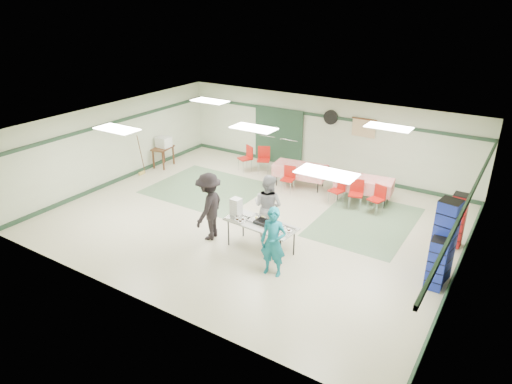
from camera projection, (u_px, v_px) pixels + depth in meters
The scene contains 42 objects.
floor at pixel (254, 218), 13.15m from camera, with size 11.00×11.00×0.00m, color #BFB89A.
ceiling at pixel (254, 127), 12.07m from camera, with size 11.00×11.00×0.00m, color white.
wall_back at pixel (322, 135), 16.09m from camera, with size 11.00×11.00×0.00m, color #B5BDA1.
wall_front at pixel (133, 244), 9.13m from camera, with size 11.00×11.00×0.00m, color #B5BDA1.
wall_left at pixel (116, 143), 15.30m from camera, with size 9.00×9.00×0.00m, color #B5BDA1.
wall_right at pixel (466, 224), 9.92m from camera, with size 9.00×9.00×0.00m, color #B5BDA1.
trim_back at pixel (323, 116), 15.79m from camera, with size 11.00×0.06×0.10m, color #1F3927.
baseboard_back at pixel (320, 170), 16.59m from camera, with size 11.00×0.06×0.12m, color #1F3927.
trim_left at pixel (114, 122), 15.01m from camera, with size 9.00×0.06×0.10m, color #1F3927.
baseboard_left at pixel (121, 178), 15.81m from camera, with size 9.00×0.06×0.12m, color #1F3927.
trim_right at pixel (471, 195), 9.65m from camera, with size 9.00×0.06×0.10m, color #1F3927.
baseboard_right at pixel (455, 274), 10.45m from camera, with size 9.00×0.06×0.12m, color #1F3927.
green_patch_a at pixel (207, 188), 15.15m from camera, with size 3.50×3.00×0.01m, color #628561.
green_patch_b at pixel (365, 222), 12.94m from camera, with size 2.50×3.50×0.01m, color #628561.
double_door_left at pixel (268, 134), 17.25m from camera, with size 0.90×0.06×2.10m, color gray.
double_door_right at pixel (290, 138), 16.78m from camera, with size 0.90×0.06×2.10m, color gray.
door_frame at pixel (278, 136), 17.00m from camera, with size 2.00×0.03×2.15m, color #1F3927.
wall_fan at pixel (331, 117), 15.62m from camera, with size 0.50×0.50×0.10m, color black.
scroll_banner at pixel (364, 128), 15.11m from camera, with size 0.80×0.02×0.60m, color tan.
serving_table at pixel (261, 225), 11.25m from camera, with size 1.90×0.90×0.76m.
sheet_tray_right at pixel (281, 230), 10.90m from camera, with size 0.60×0.45×0.02m, color silver.
sheet_tray_mid at pixel (260, 220), 11.35m from camera, with size 0.60×0.45×0.02m, color silver.
sheet_tray_left at pixel (237, 218), 11.45m from camera, with size 0.54×0.41×0.02m, color silver.
baking_pan at pixel (265, 223), 11.17m from camera, with size 0.49×0.31×0.08m, color black.
foam_box_stack at pixel (236, 207), 11.54m from camera, with size 0.26×0.23×0.47m, color white.
volunteer_teal at pixel (273, 242), 10.24m from camera, with size 0.61×0.40×1.67m, color #126B7E.
volunteer_grey at pixel (268, 206), 11.89m from camera, with size 0.84×0.66×1.73m, color #949398.
volunteer_dark at pixel (209, 207), 11.76m from camera, with size 1.17×0.67×1.82m, color black.
dining_table_a at pixel (364, 184), 14.04m from camera, with size 1.81×0.98×0.77m.
dining_table_b at pixel (300, 170), 15.12m from camera, with size 1.81×0.99×0.77m.
chair_a at pixel (356, 191), 13.63m from camera, with size 0.49×0.49×0.88m.
chair_b at pixel (338, 188), 13.92m from camera, with size 0.48×0.48×0.83m.
chair_c at pixel (378, 196), 13.30m from camera, with size 0.50×0.50×0.85m.
chair_d at pixel (289, 176), 14.76m from camera, with size 0.44×0.44×0.85m.
chair_loose_a at pixel (264, 157), 16.33m from camera, with size 0.58×0.58×0.94m.
chair_loose_b at pixel (247, 156), 16.46m from camera, with size 0.58×0.58×0.92m.
crate_stack_blue_a at pixel (444, 241), 10.02m from camera, with size 0.43×0.43×1.94m, color #192698.
crate_stack_red at pixel (457, 220), 11.47m from camera, with size 0.37×0.37×1.43m, color maroon.
crate_stack_blue_b at pixel (437, 264), 9.83m from camera, with size 0.37×0.37×1.20m, color #192698.
printer_table at pixel (163, 150), 16.83m from camera, with size 0.67×0.91×0.74m.
office_printer at pixel (164, 142), 16.76m from camera, with size 0.48×0.42×0.38m, color silver.
broom at pixel (141, 154), 16.04m from camera, with size 0.03×0.03×1.45m, color brown.
Camera 1 is at (6.33, -9.89, 5.98)m, focal length 32.00 mm.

